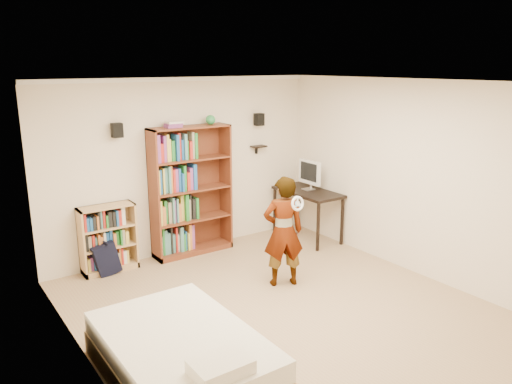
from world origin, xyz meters
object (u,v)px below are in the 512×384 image
computer_desk (307,214)px  daybed (181,351)px  person (283,231)px  low_bookshelf (108,239)px  tall_bookshelf (191,191)px

computer_desk → daybed: computer_desk is taller
computer_desk → person: bearing=-140.3°
computer_desk → low_bookshelf: bearing=170.2°
tall_bookshelf → low_bookshelf: size_ratio=2.05×
daybed → person: person is taller
tall_bookshelf → person: tall_bookshelf is taller
computer_desk → tall_bookshelf: bearing=164.7°
tall_bookshelf → computer_desk: (1.91, -0.52, -0.58)m
tall_bookshelf → computer_desk: bearing=-15.3°
computer_desk → person: person is taller
low_bookshelf → tall_bookshelf: bearing=-1.6°
computer_desk → daybed: size_ratio=0.64×
tall_bookshelf → low_bookshelf: (-1.32, 0.04, -0.51)m
low_bookshelf → computer_desk: bearing=-9.8°
daybed → person: size_ratio=1.29×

